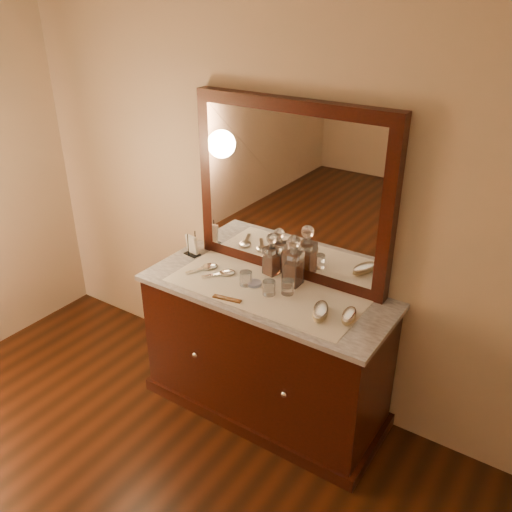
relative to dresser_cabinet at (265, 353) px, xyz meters
name	(u,v)px	position (x,y,z in m)	size (l,w,h in m)	color
dresser_cabinet	(265,353)	(0.00, 0.00, 0.00)	(1.40, 0.55, 0.82)	black
dresser_plinth	(265,401)	(0.00, 0.00, -0.37)	(1.46, 0.59, 0.08)	black
knob_left	(195,355)	(-0.30, -0.28, 0.04)	(0.04, 0.04, 0.04)	silver
knob_right	(284,394)	(0.30, -0.28, 0.04)	(0.04, 0.04, 0.04)	silver
marble_top	(266,292)	(0.00, 0.00, 0.42)	(1.44, 0.59, 0.03)	silver
mirror_frame	(291,192)	(0.00, 0.25, 0.94)	(1.20, 0.08, 1.00)	black
mirror_glass	(288,193)	(0.00, 0.21, 0.94)	(1.06, 0.01, 0.86)	white
lace_runner	(264,290)	(0.00, -0.02, 0.44)	(1.10, 0.45, 0.00)	silver
pin_dish	(254,283)	(-0.08, 0.00, 0.45)	(0.08, 0.08, 0.01)	white
comb	(227,299)	(-0.11, -0.21, 0.45)	(0.16, 0.03, 0.01)	brown
napkin_rack	(192,246)	(-0.61, 0.10, 0.50)	(0.11, 0.07, 0.15)	black
decanter_left	(272,258)	(-0.07, 0.16, 0.54)	(0.09, 0.09, 0.26)	#8E3914
decanter_right	(293,266)	(0.10, 0.13, 0.56)	(0.09, 0.09, 0.30)	#8E3914
brush_near	(320,311)	(0.38, -0.07, 0.47)	(0.13, 0.19, 0.05)	tan
brush_far	(349,316)	(0.51, -0.02, 0.47)	(0.10, 0.16, 0.04)	tan
hand_mirror_outer	(207,267)	(-0.42, 0.00, 0.45)	(0.13, 0.21, 0.02)	silver
hand_mirror_inner	(224,273)	(-0.29, 0.00, 0.45)	(0.16, 0.19, 0.02)	silver
tumblers	(267,284)	(0.02, -0.01, 0.48)	(0.31, 0.14, 0.08)	white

